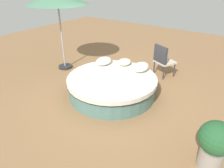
{
  "coord_description": "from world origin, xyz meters",
  "views": [
    {
      "loc": [
        3.75,
        2.68,
        2.8
      ],
      "look_at": [
        0.0,
        0.0,
        0.3
      ],
      "focal_mm": 32.64,
      "sensor_mm": 36.0,
      "label": 1
    }
  ],
  "objects": [
    {
      "name": "round_bed",
      "position": [
        0.0,
        0.0,
        0.26
      ],
      "size": [
        2.29,
        2.29,
        0.5
      ],
      "color": "#4C726B",
      "rests_on": "ground_plane"
    },
    {
      "name": "ground_plane",
      "position": [
        0.0,
        0.0,
        0.0
      ],
      "size": [
        16.0,
        16.0,
        0.0
      ],
      "primitive_type": "plane",
      "color": "olive"
    },
    {
      "name": "planter",
      "position": [
        0.94,
        2.62,
        0.51
      ],
      "size": [
        0.54,
        0.54,
        0.89
      ],
      "color": "gray",
      "rests_on": "ground_plane"
    },
    {
      "name": "throw_pillow_1",
      "position": [
        -0.85,
        -0.18,
        0.58
      ],
      "size": [
        0.45,
        0.36,
        0.16
      ],
      "primitive_type": "ellipsoid",
      "color": "beige",
      "rests_on": "round_bed"
    },
    {
      "name": "throw_pillow_2",
      "position": [
        -0.53,
        -0.68,
        0.6
      ],
      "size": [
        0.53,
        0.38,
        0.2
      ],
      "primitive_type": "ellipsoid",
      "color": "white",
      "rests_on": "round_bed"
    },
    {
      "name": "patio_chair",
      "position": [
        -1.78,
        0.6,
        0.56
      ],
      "size": [
        0.68,
        0.69,
        0.98
      ],
      "rotation": [
        0.0,
        0.0,
        1.12
      ],
      "color": "#333338",
      "rests_on": "ground_plane"
    },
    {
      "name": "patio_umbrella",
      "position": [
        -0.48,
        -2.28,
        2.15
      ],
      "size": [
        1.81,
        1.81,
        2.34
      ],
      "color": "#262628",
      "rests_on": "ground_plane"
    },
    {
      "name": "throw_pillow_0",
      "position": [
        -0.76,
        0.4,
        0.61
      ],
      "size": [
        0.55,
        0.38,
        0.22
      ],
      "primitive_type": "ellipsoid",
      "color": "white",
      "rests_on": "round_bed"
    }
  ]
}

